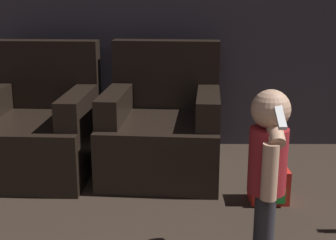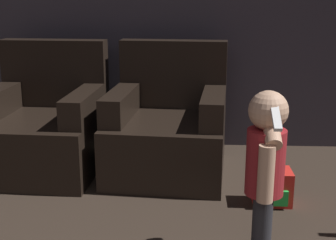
# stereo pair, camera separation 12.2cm
# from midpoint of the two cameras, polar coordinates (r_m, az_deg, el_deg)

# --- Properties ---
(armchair_left) EXTENTS (0.88, 0.95, 0.95)m
(armchair_left) POSITION_cam_midpoint_polar(r_m,az_deg,el_deg) (3.65, -16.35, -1.06)
(armchair_left) COLOR black
(armchair_left) RESTS_ON ground_plane
(armchair_right) EXTENTS (0.91, 0.97, 0.95)m
(armchair_right) POSITION_cam_midpoint_polar(r_m,az_deg,el_deg) (3.50, -1.44, -1.12)
(armchair_right) COLOR black
(armchair_right) RESTS_ON ground_plane
(person_toddler) EXTENTS (0.19, 0.34, 0.87)m
(person_toddler) POSITION_cam_midpoint_polar(r_m,az_deg,el_deg) (2.34, 10.88, -4.95)
(person_toddler) COLOR #28282D
(person_toddler) RESTS_ON ground_plane
(toy_backpack) EXTENTS (0.24, 0.21, 0.22)m
(toy_backpack) POSITION_cam_midpoint_polar(r_m,az_deg,el_deg) (3.10, 11.30, -7.81)
(toy_backpack) COLOR red
(toy_backpack) RESTS_ON ground_plane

